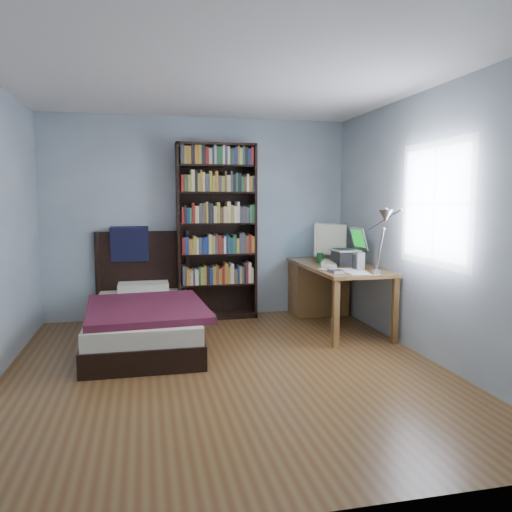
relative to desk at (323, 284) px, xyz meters
name	(u,v)px	position (x,y,z in m)	size (l,w,h in m)	color
room	(229,228)	(-1.48, -1.67, 0.83)	(4.20, 4.24, 2.50)	brown
desk	(323,284)	(0.00, 0.00, 0.00)	(0.75, 1.68, 0.73)	brown
crt_monitor	(329,239)	(0.09, 0.01, 0.57)	(0.53, 0.49, 0.46)	beige
laptop	(346,255)	(0.11, -0.48, 0.43)	(0.35, 0.36, 0.43)	#2D2D30
desk_lamp	(384,223)	(-0.01, -1.63, 0.86)	(0.26, 0.57, 0.68)	#99999E
keyboard	(329,264)	(-0.11, -0.48, 0.33)	(0.17, 0.44, 0.03)	beige
speaker	(359,261)	(0.07, -0.90, 0.41)	(0.09, 0.09, 0.19)	gray
soda_can	(320,258)	(-0.14, -0.26, 0.37)	(0.07, 0.07, 0.13)	#073715
mouse	(327,261)	(-0.04, -0.23, 0.33)	(0.07, 0.11, 0.04)	silver
phone_silver	(330,268)	(-0.22, -0.79, 0.32)	(0.05, 0.11, 0.02)	silver
phone_grey	(329,270)	(-0.28, -0.92, 0.32)	(0.04, 0.08, 0.02)	gray
external_drive	(336,272)	(-0.25, -1.05, 0.32)	(0.12, 0.12, 0.03)	gray
bookshelf	(217,232)	(-1.31, 0.27, 0.67)	(0.98, 0.30, 2.17)	black
bed	(144,316)	(-2.21, -0.55, -0.17)	(1.23, 2.16, 1.16)	black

